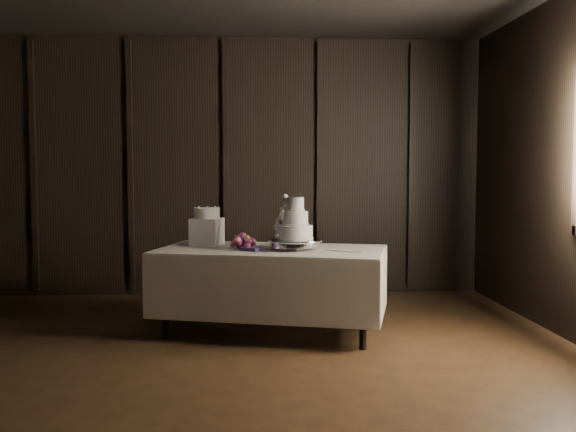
{
  "coord_description": "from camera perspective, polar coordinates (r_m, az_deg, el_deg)",
  "views": [
    {
      "loc": [
        0.29,
        -4.07,
        1.45
      ],
      "look_at": [
        0.62,
        1.59,
        1.05
      ],
      "focal_mm": 40.0,
      "sensor_mm": 36.0,
      "label": 1
    }
  ],
  "objects": [
    {
      "name": "room",
      "position": [
        4.08,
        -7.46,
        4.72
      ],
      "size": [
        6.08,
        7.08,
        3.08
      ],
      "color": "black",
      "rests_on": "ground"
    },
    {
      "name": "display_table",
      "position": [
        5.76,
        -1.5,
        -6.31
      ],
      "size": [
        2.19,
        1.52,
        0.76
      ],
      "rotation": [
        0.0,
        0.0,
        -0.26
      ],
      "color": "silver",
      "rests_on": "ground"
    },
    {
      "name": "cake_stand",
      "position": [
        5.62,
        0.63,
        -2.55
      ],
      "size": [
        0.63,
        0.63,
        0.09
      ],
      "primitive_type": "cylinder",
      "rotation": [
        0.0,
        0.0,
        -0.4
      ],
      "color": "silver",
      "rests_on": "display_table"
    },
    {
      "name": "wedding_cake",
      "position": [
        5.59,
        0.37,
        -0.62
      ],
      "size": [
        0.34,
        0.31,
        0.37
      ],
      "rotation": [
        0.0,
        0.0,
        0.02
      ],
      "color": "white",
      "rests_on": "cake_stand"
    },
    {
      "name": "bouquet",
      "position": [
        5.67,
        -3.9,
        -2.38
      ],
      "size": [
        0.43,
        0.46,
        0.18
      ],
      "primitive_type": null,
      "rotation": [
        0.0,
        0.0,
        -0.6
      ],
      "color": "#BB4065",
      "rests_on": "display_table"
    },
    {
      "name": "box_pedestal",
      "position": [
        6.01,
        -7.23,
        -1.39
      ],
      "size": [
        0.32,
        0.32,
        0.25
      ],
      "primitive_type": "cube",
      "rotation": [
        0.0,
        0.0,
        -0.29
      ],
      "color": "white",
      "rests_on": "display_table"
    },
    {
      "name": "small_cake",
      "position": [
        6.0,
        -7.24,
        0.26
      ],
      "size": [
        0.31,
        0.31,
        0.1
      ],
      "primitive_type": "cylinder",
      "rotation": [
        0.0,
        0.0,
        -0.37
      ],
      "color": "white",
      "rests_on": "box_pedestal"
    },
    {
      "name": "cake_knife",
      "position": [
        5.49,
        4.5,
        -3.14
      ],
      "size": [
        0.3,
        0.26,
        0.01
      ],
      "primitive_type": "cube",
      "rotation": [
        0.0,
        0.0,
        -0.72
      ],
      "color": "silver",
      "rests_on": "display_table"
    }
  ]
}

